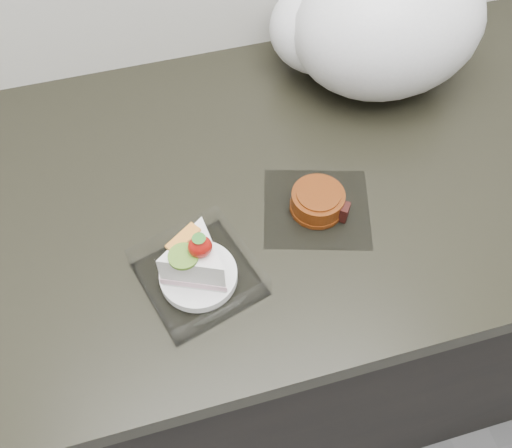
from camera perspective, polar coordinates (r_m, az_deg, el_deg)
counter at (r=1.26m, az=0.54°, el=-8.28°), size 2.04×0.64×0.90m
cake_tray at (r=0.76m, az=-5.89°, el=-4.46°), size 0.18×0.18×0.11m
mooncake_wrap at (r=0.84m, az=6.24°, el=2.12°), size 0.19×0.18×0.04m
plastic_bag at (r=0.98m, az=11.89°, el=18.98°), size 0.39×0.34×0.29m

